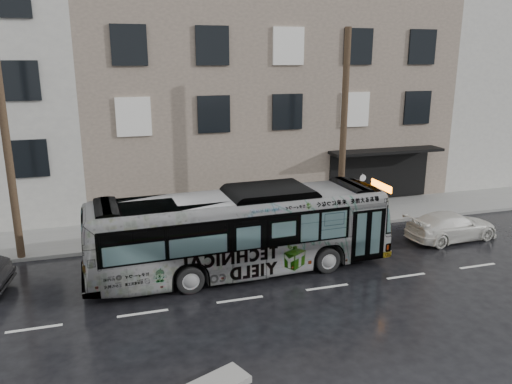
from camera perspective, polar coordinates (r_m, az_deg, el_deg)
ground at (r=19.33m, az=-3.80°, el=-8.91°), size 120.00×120.00×0.00m
sidewalk at (r=23.78m, az=-6.51°, el=-4.09°), size 90.00×3.60×0.15m
building_taupe at (r=31.31m, az=-0.32°, el=10.81°), size 20.00×12.00×11.00m
building_filler at (r=40.96m, az=26.61°, el=10.97°), size 18.00×12.00×12.00m
utility_pole_front at (r=23.23m, az=9.98°, el=6.95°), size 0.30×0.30×9.00m
utility_pole_rear at (r=21.08m, az=-26.58°, el=4.76°), size 0.30×0.30×9.00m
sign_post at (r=24.41m, az=11.93°, el=-0.68°), size 0.06×0.06×2.40m
bus at (r=18.65m, az=-1.72°, el=-4.52°), size 11.57×3.13×3.20m
white_sedan at (r=23.84m, az=21.44°, el=-3.64°), size 4.42×2.09×1.25m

